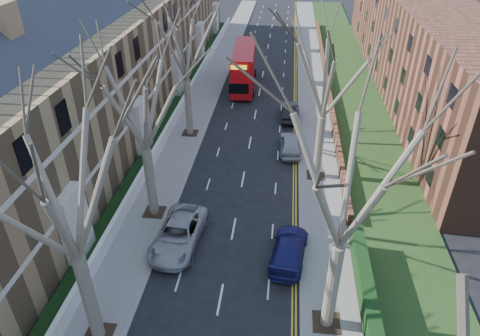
% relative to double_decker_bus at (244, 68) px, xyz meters
% --- Properties ---
extents(pavement_left, '(3.00, 102.00, 0.12)m').
position_rel_double_decker_bus_xyz_m(pavement_left, '(-4.00, -1.78, -2.09)').
color(pavement_left, slate).
rests_on(pavement_left, ground).
extents(pavement_right, '(3.00, 102.00, 0.12)m').
position_rel_double_decker_bus_xyz_m(pavement_right, '(8.00, -1.78, -2.09)').
color(pavement_right, slate).
rests_on(pavement_right, ground).
extents(terrace_left, '(9.70, 78.00, 13.60)m').
position_rel_double_decker_bus_xyz_m(terrace_left, '(-11.65, -9.78, 3.38)').
color(terrace_left, '#917049').
rests_on(terrace_left, ground).
extents(flats_right, '(13.97, 54.00, 10.00)m').
position_rel_double_decker_bus_xyz_m(flats_right, '(19.46, 2.22, 2.84)').
color(flats_right, brown).
rests_on(flats_right, ground).
extents(front_wall_left, '(0.30, 78.00, 1.00)m').
position_rel_double_decker_bus_xyz_m(front_wall_left, '(-5.65, -9.78, -1.53)').
color(front_wall_left, white).
rests_on(front_wall_left, ground).
extents(grass_verge_right, '(6.00, 102.00, 0.06)m').
position_rel_double_decker_bus_xyz_m(grass_verge_right, '(12.50, -1.78, -2.00)').
color(grass_verge_right, '#203B15').
rests_on(grass_verge_right, ground).
extents(tree_left_mid, '(10.50, 10.50, 14.71)m').
position_rel_double_decker_bus_xyz_m(tree_left_mid, '(-3.70, -34.78, 7.41)').
color(tree_left_mid, brown).
rests_on(tree_left_mid, ground).
extents(tree_left_far, '(10.15, 10.15, 14.22)m').
position_rel_double_decker_bus_xyz_m(tree_left_far, '(-3.70, -24.78, 7.09)').
color(tree_left_far, brown).
rests_on(tree_left_far, ground).
extents(tree_left_dist, '(10.50, 10.50, 14.71)m').
position_rel_double_decker_bus_xyz_m(tree_left_dist, '(-3.70, -12.78, 7.41)').
color(tree_left_dist, brown).
rests_on(tree_left_dist, ground).
extents(tree_right_mid, '(10.50, 10.50, 14.71)m').
position_rel_double_decker_bus_xyz_m(tree_right_mid, '(7.70, -32.78, 7.41)').
color(tree_right_mid, brown).
rests_on(tree_right_mid, ground).
extents(tree_right_far, '(10.15, 10.15, 14.22)m').
position_rel_double_decker_bus_xyz_m(tree_right_far, '(7.70, -18.78, 7.10)').
color(tree_right_far, brown).
rests_on(tree_right_far, ground).
extents(double_decker_bus, '(3.05, 10.52, 4.38)m').
position_rel_double_decker_bus_xyz_m(double_decker_bus, '(0.00, 0.00, 0.00)').
color(double_decker_bus, '#B60D12').
rests_on(double_decker_bus, ground).
extents(car_left_far, '(3.09, 5.94, 1.60)m').
position_rel_double_decker_bus_xyz_m(car_left_far, '(-1.26, -27.63, -1.35)').
color(car_left_far, '#9D9CA2').
rests_on(car_left_far, ground).
extents(car_right_near, '(2.61, 5.12, 1.42)m').
position_rel_double_decker_bus_xyz_m(car_right_near, '(5.68, -28.13, -1.44)').
color(car_right_near, navy).
rests_on(car_right_near, ground).
extents(car_right_mid, '(2.04, 4.58, 1.53)m').
position_rel_double_decker_bus_xyz_m(car_right_mid, '(5.59, -15.00, -1.38)').
color(car_right_mid, '#9FA4A8').
rests_on(car_right_mid, ground).
extents(car_right_far, '(1.72, 4.72, 1.55)m').
position_rel_double_decker_bus_xyz_m(car_right_far, '(5.49, -8.26, -1.37)').
color(car_right_far, black).
rests_on(car_right_far, ground).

